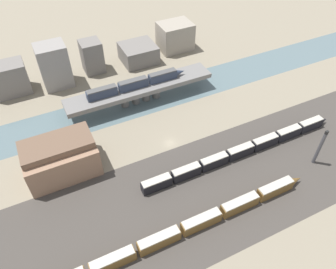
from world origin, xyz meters
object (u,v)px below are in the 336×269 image
at_px(signal_tower, 320,148).
at_px(train_yard_near, 164,238).
at_px(warehouse_building, 60,157).
at_px(train_on_bridge, 137,83).
at_px(train_yard_mid, 243,151).

bearing_deg(signal_tower, train_yard_near, -175.87).
bearing_deg(warehouse_building, signal_tower, -23.63).
relative_size(train_on_bridge, train_yard_near, 0.43).
relative_size(train_yard_near, signal_tower, 6.56).
xyz_separation_m(train_on_bridge, train_yard_mid, (21.33, -42.91, -7.26)).
relative_size(train_yard_near, warehouse_building, 4.25).
height_order(train_on_bridge, signal_tower, signal_tower).
bearing_deg(train_on_bridge, train_yard_near, -105.62).
xyz_separation_m(warehouse_building, signal_tower, (76.64, -33.53, 0.82)).
distance_m(train_yard_mid, signal_tower, 24.39).
distance_m(train_yard_mid, warehouse_building, 60.50).
relative_size(train_yard_mid, warehouse_building, 3.40).
xyz_separation_m(train_yard_near, train_yard_mid, (38.24, 17.58, 0.04)).
height_order(train_yard_mid, warehouse_building, warehouse_building).
height_order(train_yard_near, signal_tower, signal_tower).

